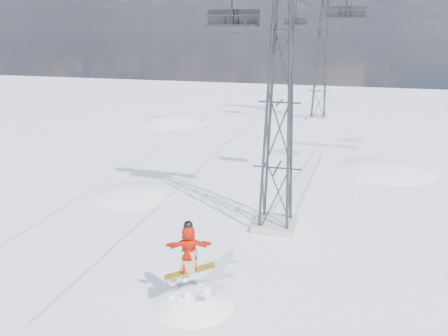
{
  "coord_description": "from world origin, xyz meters",
  "views": [
    {
      "loc": [
        3.37,
        -9.35,
        8.28
      ],
      "look_at": [
        -0.49,
        4.35,
        3.75
      ],
      "focal_mm": 35.0,
      "sensor_mm": 36.0,
      "label": 1
    }
  ],
  "objects": [
    {
      "name": "lift_tower_near",
      "position": [
        0.8,
        8.0,
        5.47
      ],
      "size": [
        5.2,
        1.8,
        11.43
      ],
      "color": "#999999",
      "rests_on": "ground"
    },
    {
      "name": "lift_chair_near",
      "position": [
        -1.4,
        8.82,
        8.66
      ],
      "size": [
        2.2,
        0.63,
        2.73
      ],
      "color": "black",
      "rests_on": "ground"
    },
    {
      "name": "lift_chair_far",
      "position": [
        -1.4,
        30.21,
        8.87
      ],
      "size": [
        1.99,
        0.57,
        2.47
      ],
      "color": "black",
      "rests_on": "ground"
    },
    {
      "name": "lift_tower_far",
      "position": [
        0.8,
        33.0,
        5.47
      ],
      "size": [
        5.2,
        1.8,
        11.43
      ],
      "color": "#999999",
      "rests_on": "ground"
    },
    {
      "name": "lift_chair_mid",
      "position": [
        3.0,
        13.2,
        9.0
      ],
      "size": [
        1.86,
        0.53,
        2.31
      ],
      "color": "black",
      "rests_on": "ground"
    },
    {
      "name": "snow_terrain",
      "position": [
        -4.77,
        21.24,
        -9.59
      ],
      "size": [
        39.0,
        37.0,
        22.0
      ],
      "color": "white",
      "rests_on": "ground"
    }
  ]
}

